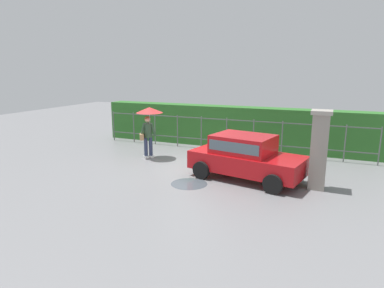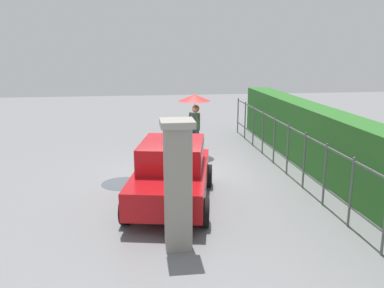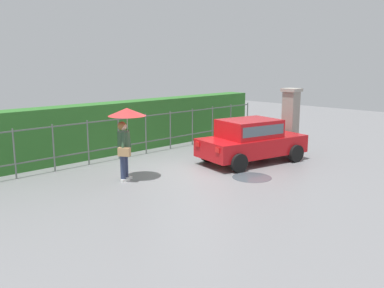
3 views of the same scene
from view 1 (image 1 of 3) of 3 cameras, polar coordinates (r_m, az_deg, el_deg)
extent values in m
plane|color=slate|center=(12.64, -0.25, -4.06)|extent=(40.00, 40.00, 0.00)
cube|color=#B71116|center=(11.40, 9.20, -3.03)|extent=(3.95, 2.34, 0.60)
cube|color=#B71116|center=(11.32, 8.62, 0.01)|extent=(2.15, 1.79, 0.60)
cube|color=#4C5B66|center=(11.32, 8.63, 0.10)|extent=(2.00, 1.78, 0.33)
cylinder|color=black|center=(11.80, 16.42, -4.28)|extent=(0.62, 0.30, 0.60)
cylinder|color=black|center=(10.28, 13.45, -6.59)|extent=(0.62, 0.30, 0.60)
cylinder|color=black|center=(12.74, 5.71, -2.58)|extent=(0.62, 0.30, 0.60)
cylinder|color=black|center=(11.35, 1.59, -4.41)|extent=(0.62, 0.30, 0.60)
cube|color=red|center=(12.69, 2.71, -0.59)|extent=(0.10, 0.21, 0.16)
cube|color=red|center=(11.80, -0.11, -1.59)|extent=(0.10, 0.21, 0.16)
cylinder|color=#2D3856|center=(14.16, -6.95, -0.54)|extent=(0.15, 0.15, 0.86)
cylinder|color=#2D3856|center=(14.15, -7.76, -0.57)|extent=(0.15, 0.15, 0.86)
cube|color=white|center=(14.19, -6.90, -2.13)|extent=(0.26, 0.10, 0.08)
cube|color=white|center=(14.18, -7.70, -2.16)|extent=(0.26, 0.10, 0.08)
cylinder|color=#2D4C33|center=(14.01, -7.44, 2.31)|extent=(0.34, 0.34, 0.58)
sphere|color=#DBAD89|center=(13.94, -7.49, 4.05)|extent=(0.22, 0.22, 0.22)
sphere|color=olive|center=(13.97, -7.49, 4.15)|extent=(0.25, 0.25, 0.25)
cylinder|color=#2D4C33|center=(13.94, -6.52, 2.41)|extent=(0.24, 0.20, 0.56)
cylinder|color=#2D4C33|center=(13.92, -8.33, 2.34)|extent=(0.24, 0.20, 0.56)
cylinder|color=#B2B2B7|center=(13.86, -7.12, 3.66)|extent=(0.02, 0.02, 0.77)
cone|color=red|center=(13.79, -7.18, 5.70)|extent=(1.08, 1.08, 0.22)
cube|color=tan|center=(13.93, -8.45, 1.22)|extent=(0.32, 0.37, 0.24)
cube|color=gray|center=(10.91, 20.56, -1.30)|extent=(0.48, 0.48, 2.30)
cube|color=#9E998E|center=(10.70, 21.05, 5.01)|extent=(0.60, 0.60, 0.12)
cylinder|color=#59605B|center=(17.86, -13.04, 2.99)|extent=(0.05, 0.05, 1.50)
cylinder|color=#59605B|center=(17.19, -9.76, 2.76)|extent=(0.05, 0.05, 1.50)
cylinder|color=#59605B|center=(16.57, -6.24, 2.51)|extent=(0.05, 0.05, 1.50)
cylinder|color=#59605B|center=(16.02, -2.46, 2.23)|extent=(0.05, 0.05, 1.50)
cylinder|color=#59605B|center=(15.55, 1.57, 1.93)|extent=(0.05, 0.05, 1.50)
cylinder|color=#59605B|center=(15.16, 5.82, 1.59)|extent=(0.05, 0.05, 1.50)
cylinder|color=#59605B|center=(14.85, 10.28, 1.23)|extent=(0.05, 0.05, 1.50)
cylinder|color=#59605B|center=(14.64, 14.88, 0.85)|extent=(0.05, 0.05, 1.50)
cylinder|color=#59605B|center=(14.53, 19.59, 0.45)|extent=(0.05, 0.05, 1.50)
cylinder|color=#59605B|center=(14.52, 24.34, 0.05)|extent=(0.05, 0.05, 1.50)
cylinder|color=#59605B|center=(14.61, 29.07, -0.35)|extent=(0.05, 0.05, 1.50)
cube|color=#59605B|center=(15.05, 5.88, 4.10)|extent=(12.08, 0.03, 0.04)
cube|color=#59605B|center=(15.22, 5.80, 0.48)|extent=(12.08, 0.03, 0.04)
cube|color=#2D6B28|center=(16.07, 6.90, 2.91)|extent=(13.08, 0.90, 1.90)
cylinder|color=#4C545B|center=(10.94, -0.49, -6.71)|extent=(1.18, 1.18, 0.00)
camera|label=2|loc=(11.97, 57.41, 7.16)|focal=38.14mm
camera|label=3|loc=(13.88, -58.25, 5.81)|focal=38.70mm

